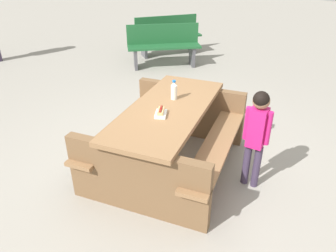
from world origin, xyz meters
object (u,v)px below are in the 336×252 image
object	(u,v)px
soda_bottle	(174,91)
child_in_coat	(257,128)
hotdog_tray	(161,113)
picnic_table	(168,132)
park_bench_mid	(168,34)
park_bench_near	(164,45)

from	to	relation	value
soda_bottle	child_in_coat	world-z (taller)	child_in_coat
hotdog_tray	child_in_coat	bearing A→B (deg)	120.44
picnic_table	park_bench_mid	bearing A→B (deg)	-140.52
soda_bottle	park_bench_near	distance (m)	3.43
child_in_coat	park_bench_near	size ratio (longest dim) A/B	0.78
child_in_coat	picnic_table	bearing A→B (deg)	-71.59
hotdog_tray	child_in_coat	world-z (taller)	child_in_coat
picnic_table	park_bench_near	world-z (taller)	park_bench_near
soda_bottle	picnic_table	bearing A→B (deg)	22.38
soda_bottle	park_bench_mid	bearing A→B (deg)	-139.64
picnic_table	soda_bottle	world-z (taller)	soda_bottle
hotdog_tray	park_bench_near	bearing A→B (deg)	-140.30
picnic_table	child_in_coat	world-z (taller)	child_in_coat
soda_bottle	hotdog_tray	xyz separation A→B (m)	(0.40, 0.15, -0.07)
soda_bottle	hotdog_tray	size ratio (longest dim) A/B	1.04
park_bench_near	child_in_coat	bearing A→B (deg)	53.07
park_bench_near	park_bench_mid	distance (m)	0.90
park_bench_mid	child_in_coat	bearing A→B (deg)	49.63
picnic_table	hotdog_tray	bearing A→B (deg)	18.09
hotdog_tray	picnic_table	bearing A→B (deg)	-161.91
child_in_coat	park_bench_mid	xyz separation A→B (m)	(-3.19, -3.75, -0.24)
soda_bottle	hotdog_tray	world-z (taller)	soda_bottle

